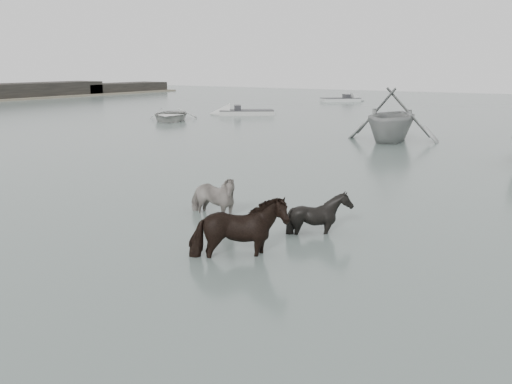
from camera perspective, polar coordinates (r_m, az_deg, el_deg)
ground at (r=13.26m, az=-2.91°, el=-4.25°), size 140.00×140.00×0.00m
pony_pinto at (r=14.73m, az=-4.42°, el=0.26°), size 1.66×0.78×1.39m
pony_dark at (r=11.39m, az=-1.72°, el=-2.74°), size 1.98×2.09×1.67m
pony_black at (r=13.25m, az=6.40°, el=-1.27°), size 1.31×1.18×1.36m
rowboat_lead at (r=40.14m, az=-8.58°, el=7.77°), size 5.38×5.80×0.98m
rowboat_trail at (r=29.74m, az=13.47°, el=7.68°), size 5.42×6.04×2.85m
skiff_outer at (r=44.17m, az=-0.96°, el=8.20°), size 5.60×4.66×0.75m
skiff_far at (r=60.43m, az=8.44°, el=9.29°), size 4.96×5.06×0.75m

